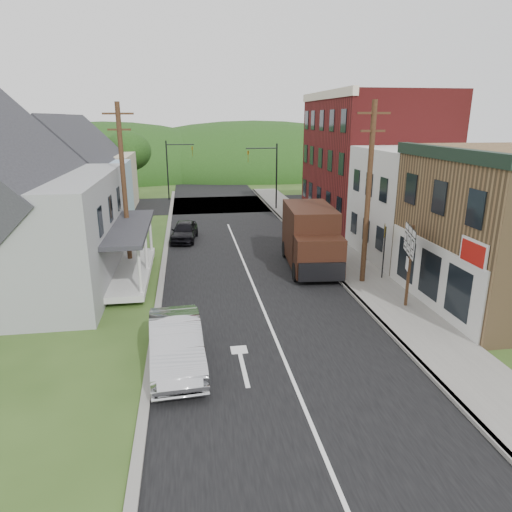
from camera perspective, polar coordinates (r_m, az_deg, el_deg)
name	(u,v)px	position (r m, az deg, el deg)	size (l,w,h in m)	color
ground	(267,318)	(19.61, 1.37, -7.80)	(120.00, 120.00, 0.00)	#2D4719
road	(240,253)	(28.90, -2.07, 0.42)	(9.00, 90.00, 0.02)	black
cross_road	(220,204)	(45.39, -4.58, 6.44)	(60.00, 9.00, 0.02)	black
sidewalk_right	(339,257)	(28.28, 10.37, -0.07)	(2.80, 55.00, 0.15)	slate
curb_right	(318,258)	(27.88, 7.75, -0.19)	(0.20, 55.00, 0.15)	slate
curb_left	(164,265)	(26.84, -11.47, -1.09)	(0.30, 55.00, 0.12)	slate
storefront_white	(432,204)	(29.33, 21.12, 6.07)	(8.00, 7.00, 6.50)	silver
storefront_red	(372,160)	(37.57, 14.27, 11.52)	(8.00, 12.00, 10.00)	maroon
house_gray	(3,203)	(25.46, -29.06, 5.84)	(10.20, 12.24, 8.35)	#939497
house_blue	(76,183)	(35.70, -21.55, 8.49)	(7.14, 8.16, 7.28)	#94B6C9
house_cream	(93,170)	(44.56, -19.75, 10.13)	(7.14, 8.16, 7.28)	#BAAE90
utility_pole_right	(368,194)	(23.06, 13.86, 7.59)	(1.60, 0.26, 9.00)	#472D19
utility_pole_left	(124,186)	(26.00, -16.18, 8.42)	(1.60, 0.26, 9.00)	#472D19
traffic_signal_right	(269,169)	(41.94, 1.64, 10.82)	(2.87, 0.20, 6.00)	black
traffic_signal_left	(174,163)	(48.26, -10.21, 11.36)	(2.87, 0.20, 6.00)	black
tree_left_d	(128,151)	(49.99, -15.76, 12.49)	(4.80, 4.80, 6.94)	#382616
forested_ridge	(206,172)	(73.07, -6.25, 10.35)	(90.00, 30.00, 16.00)	black
silver_sedan	(176,344)	(16.03, -9.94, -10.77)	(1.73, 4.95, 1.63)	silver
dark_sedan	(184,231)	(31.96, -8.94, 3.09)	(1.60, 3.98, 1.36)	black
delivery_van	(311,238)	(25.71, 6.87, 2.25)	(2.99, 6.35, 3.45)	black
route_sign_cluster	(409,254)	(20.82, 18.61, 0.22)	(0.64, 2.04, 3.67)	#472D19
warning_sign	(384,243)	(24.31, 15.72, 1.54)	(0.32, 0.76, 2.92)	black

